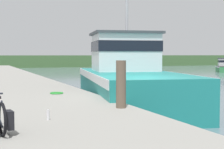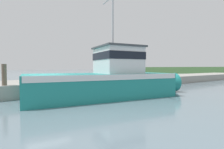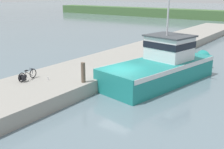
% 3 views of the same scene
% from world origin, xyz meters
% --- Properties ---
extents(ground_plane, '(320.00, 320.00, 0.00)m').
position_xyz_m(ground_plane, '(0.00, 0.00, 0.00)').
color(ground_plane, slate).
extents(dock_pier, '(5.62, 80.00, 0.93)m').
position_xyz_m(dock_pier, '(-3.90, 0.00, 0.47)').
color(dock_pier, gray).
rests_on(dock_pier, ground_plane).
extents(fishing_boat_main, '(5.61, 11.98, 8.22)m').
position_xyz_m(fishing_boat_main, '(1.36, 3.92, 1.29)').
color(fishing_boat_main, teal).
rests_on(fishing_boat_main, ground_plane).
extents(mooring_post, '(0.29, 0.29, 1.36)m').
position_xyz_m(mooring_post, '(-1.57, -2.08, 1.61)').
color(mooring_post, brown).
rests_on(mooring_post, dock_pier).
extents(hose_coil, '(0.51, 0.51, 0.06)m').
position_xyz_m(hose_coil, '(-2.52, 2.10, 0.96)').
color(hose_coil, green).
rests_on(hose_coil, dock_pier).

